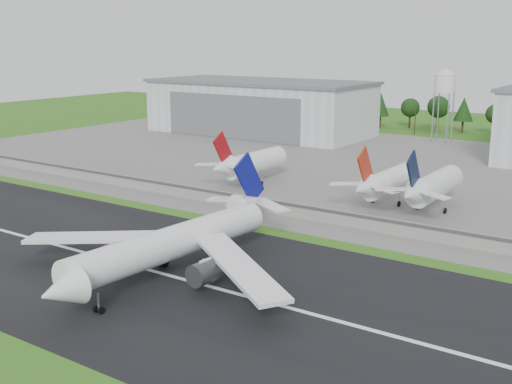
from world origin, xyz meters
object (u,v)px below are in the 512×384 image
Objects in this scene: parked_jet_navy at (430,187)px; parked_jet_red_a at (248,163)px; main_airliner at (170,251)px; parked_jet_red_b at (384,182)px.

parked_jet_red_a is at bearing 180.00° from parked_jet_navy.
parked_jet_red_a is 52.73m from parked_jet_navy.
main_airliner reaches higher than parked_jet_navy.
main_airliner reaches higher than parked_jet_red_a.
main_airliner is at bearing -98.95° from parked_jet_red_b.
parked_jet_navy reaches higher than parked_jet_red_b.
parked_jet_red_b is 1.00× the size of parked_jet_navy.
parked_jet_red_a is at bearing 179.97° from parked_jet_red_b.
parked_jet_red_a is 41.15m from parked_jet_red_b.
parked_jet_red_a reaches higher than parked_jet_red_b.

